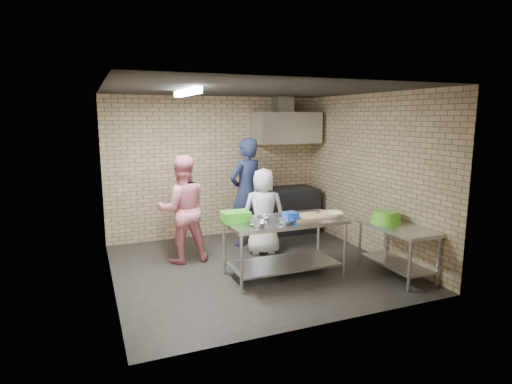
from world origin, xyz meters
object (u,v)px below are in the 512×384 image
(blue_tub, at_px, (291,216))
(prep_table, at_px, (284,248))
(green_basin, at_px, (386,217))
(bottle_green, at_px, (302,131))
(woman_pink, at_px, (182,209))
(woman_white, at_px, (264,211))
(stove, at_px, (286,210))
(man_navy, at_px, (246,192))
(side_counter, at_px, (396,251))
(green_crate, at_px, (236,217))

(blue_tub, bearing_deg, prep_table, 116.57)
(prep_table, distance_m, green_basin, 1.61)
(bottle_green, relative_size, woman_pink, 0.09)
(prep_table, xyz_separation_m, woman_white, (0.13, 1.07, 0.31))
(stove, xyz_separation_m, man_navy, (-1.05, -0.50, 0.52))
(prep_table, xyz_separation_m, side_counter, (1.54, -0.62, -0.05))
(stove, distance_m, blue_tub, 2.51)
(green_crate, height_order, green_basin, green_crate)
(man_navy, distance_m, woman_white, 0.62)
(stove, height_order, green_crate, green_crate)
(side_counter, height_order, blue_tub, blue_tub)
(green_crate, bearing_deg, stove, 48.41)
(prep_table, relative_size, man_navy, 0.87)
(green_crate, bearing_deg, blue_tub, -16.35)
(blue_tub, xyz_separation_m, woman_pink, (-1.28, 1.29, -0.05))
(side_counter, xyz_separation_m, green_crate, (-2.24, 0.74, 0.55))
(prep_table, xyz_separation_m, stove, (1.09, 2.13, 0.02))
(bottle_green, bearing_deg, woman_white, -137.11)
(side_counter, distance_m, woman_white, 2.22)
(green_basin, relative_size, man_navy, 0.24)
(green_crate, bearing_deg, side_counter, -18.22)
(stove, xyz_separation_m, woman_pink, (-2.32, -0.95, 0.41))
(prep_table, distance_m, side_counter, 1.66)
(blue_tub, distance_m, woman_white, 1.19)
(prep_table, relative_size, blue_tub, 9.00)
(stove, distance_m, woman_pink, 2.54)
(prep_table, distance_m, stove, 2.39)
(blue_tub, bearing_deg, stove, 65.09)
(prep_table, height_order, woman_pink, woman_pink)
(side_counter, height_order, woman_white, woman_white)
(side_counter, relative_size, man_navy, 0.62)
(green_crate, distance_m, bottle_green, 3.36)
(prep_table, bearing_deg, stove, 63.00)
(side_counter, distance_m, blue_tub, 1.66)
(stove, bearing_deg, bottle_green, 28.07)
(prep_table, height_order, green_crate, green_crate)
(stove, relative_size, blue_tub, 6.35)
(prep_table, height_order, man_navy, man_navy)
(blue_tub, relative_size, bottle_green, 1.26)
(side_counter, distance_m, stove, 2.79)
(stove, distance_m, woman_white, 1.46)
(blue_tub, bearing_deg, side_counter, -19.15)
(side_counter, height_order, bottle_green, bottle_green)
(prep_table, xyz_separation_m, bottle_green, (1.54, 2.37, 1.59))
(stove, relative_size, man_navy, 0.62)
(woman_white, bearing_deg, blue_tub, 105.50)
(stove, bearing_deg, woman_pink, -157.77)
(stove, bearing_deg, prep_table, -117.00)
(side_counter, relative_size, stove, 1.00)
(blue_tub, bearing_deg, man_navy, 90.34)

